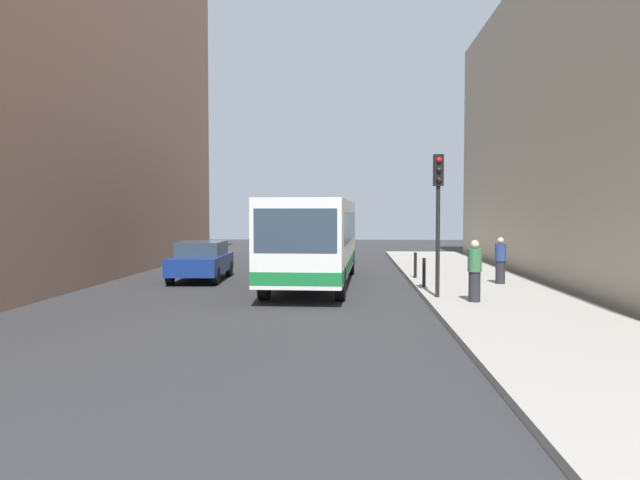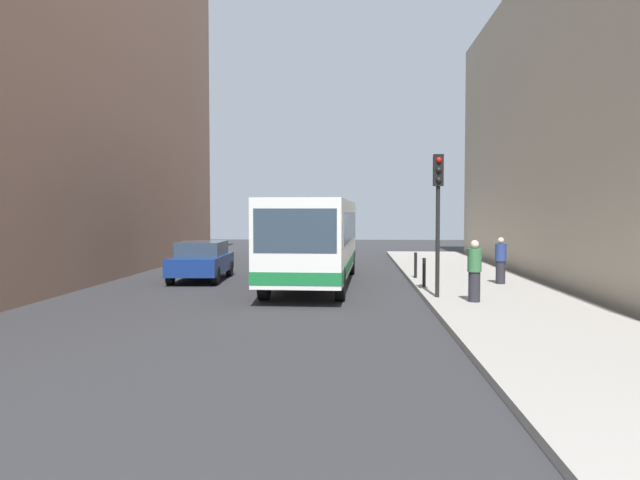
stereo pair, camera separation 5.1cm
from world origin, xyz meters
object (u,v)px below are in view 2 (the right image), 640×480
object	(u,v)px
car_behind_bus	(322,246)
pedestrian_mid_sidewalk	(501,261)
bus	(315,237)
bollard_mid	(416,265)
traffic_light	(438,198)
car_beside_bus	(202,260)
bollard_near	(424,272)
pedestrian_near_signal	(474,271)

from	to	relation	value
car_behind_bus	pedestrian_mid_sidewalk	bearing A→B (deg)	120.76
bus	pedestrian_mid_sidewalk	world-z (taller)	bus
car_behind_bus	bollard_mid	bearing A→B (deg)	112.85
car_behind_bus	traffic_light	size ratio (longest dim) A/B	1.08
car_beside_bus	bollard_near	bearing A→B (deg)	158.03
car_beside_bus	car_behind_bus	distance (m)	10.70
bollard_near	pedestrian_mid_sidewalk	bearing A→B (deg)	20.90
car_beside_bus	bollard_near	xyz separation A→B (m)	(8.11, -2.89, -0.16)
bus	pedestrian_mid_sidewalk	distance (m)	6.48
bollard_near	pedestrian_mid_sidewalk	size ratio (longest dim) A/B	0.60
traffic_light	bus	bearing A→B (deg)	131.95
bollard_mid	pedestrian_near_signal	bearing A→B (deg)	-80.95
bus	traffic_light	size ratio (longest dim) A/B	2.71
bus	car_beside_bus	size ratio (longest dim) A/B	2.48
car_beside_bus	bus	bearing A→B (deg)	162.77
pedestrian_near_signal	car_beside_bus	bearing A→B (deg)	163.43
car_beside_bus	traffic_light	size ratio (longest dim) A/B	1.09
pedestrian_mid_sidewalk	bollard_near	bearing A→B (deg)	-100.33
bollard_mid	pedestrian_mid_sidewalk	xyz separation A→B (m)	(2.72, -1.77, 0.31)
traffic_light	pedestrian_mid_sidewalk	bearing A→B (deg)	53.47
car_beside_bus	pedestrian_near_signal	world-z (taller)	pedestrian_near_signal
bus	bollard_near	distance (m)	4.21
bus	traffic_light	xyz separation A→B (m)	(3.78, -4.21, 1.28)
bollard_mid	pedestrian_near_signal	distance (m)	6.26
bus	traffic_light	distance (m)	5.80
bus	bollard_near	bearing A→B (deg)	157.12
car_beside_bus	bollard_mid	distance (m)	8.11
bollard_mid	pedestrian_mid_sidewalk	bearing A→B (deg)	-33.15
car_beside_bus	bollard_mid	world-z (taller)	car_beside_bus
traffic_light	pedestrian_near_signal	size ratio (longest dim) A/B	2.43
bus	car_behind_bus	world-z (taller)	bus
traffic_light	pedestrian_mid_sidewalk	distance (m)	4.86
traffic_light	bollard_near	bearing A→B (deg)	92.30
traffic_light	bollard_near	distance (m)	3.45
car_behind_bus	bollard_mid	size ratio (longest dim) A/B	4.66
car_beside_bus	pedestrian_near_signal	xyz separation A→B (m)	(9.09, -6.25, 0.21)
bus	bollard_near	size ratio (longest dim) A/B	11.69
bollard_mid	car_beside_bus	bearing A→B (deg)	179.44
pedestrian_near_signal	pedestrian_mid_sidewalk	size ratio (longest dim) A/B	1.06
car_behind_bus	bus	bearing A→B (deg)	92.61
traffic_light	bollard_mid	size ratio (longest dim) A/B	4.32
car_behind_bus	bollard_near	size ratio (longest dim) A/B	4.66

